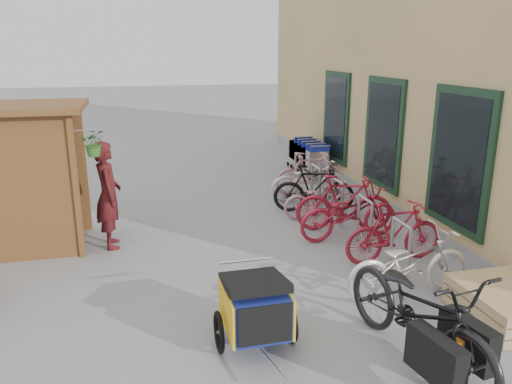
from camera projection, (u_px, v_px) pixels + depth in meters
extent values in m
plane|color=gray|center=(245.00, 293.00, 6.86)|extent=(80.00, 80.00, 0.00)
cube|color=tan|center=(479.00, 37.00, 11.52)|extent=(6.00, 13.00, 7.00)
cube|color=gray|center=(354.00, 184.00, 11.81)|extent=(0.18, 13.00, 0.30)
cube|color=black|center=(459.00, 160.00, 7.64)|extent=(0.06, 1.50, 2.20)
cube|color=black|center=(457.00, 160.00, 7.64)|extent=(0.02, 1.25, 1.95)
cube|color=black|center=(383.00, 134.00, 9.98)|extent=(0.06, 1.50, 2.20)
cube|color=black|center=(382.00, 134.00, 9.98)|extent=(0.02, 1.25, 1.95)
cube|color=black|center=(336.00, 117.00, 12.32)|extent=(0.06, 1.50, 2.20)
cube|color=black|center=(335.00, 117.00, 12.31)|extent=(0.02, 1.25, 1.95)
cube|color=brown|center=(76.00, 188.00, 7.77)|extent=(0.09, 0.09, 2.30)
cube|color=brown|center=(84.00, 169.00, 8.98)|extent=(0.09, 0.09, 2.30)
cube|color=brown|center=(14.00, 191.00, 7.60)|extent=(1.80, 0.05, 2.30)
cube|color=brown|center=(30.00, 172.00, 8.76)|extent=(1.80, 0.05, 2.30)
cube|color=brown|center=(13.00, 107.00, 7.85)|extent=(2.15, 1.65, 0.10)
cube|color=brown|center=(12.00, 196.00, 8.21)|extent=(1.30, 1.15, 0.04)
cube|color=brown|center=(7.00, 161.00, 8.04)|extent=(1.30, 1.15, 0.04)
cylinder|color=#A5A8AD|center=(83.00, 130.00, 7.56)|extent=(0.36, 0.02, 0.02)
imported|color=#2F6021|center=(94.00, 143.00, 7.65)|extent=(0.38, 0.33, 0.42)
cylinder|color=#A5A8AD|center=(409.00, 257.00, 7.02)|extent=(0.05, 0.05, 0.84)
cylinder|color=#A5A8AD|center=(392.00, 244.00, 7.48)|extent=(0.05, 0.05, 0.84)
cylinder|color=#A5A8AD|center=(402.00, 223.00, 7.13)|extent=(0.05, 0.50, 0.05)
cylinder|color=#A5A8AD|center=(371.00, 228.00, 8.14)|extent=(0.05, 0.05, 0.84)
cylinder|color=#A5A8AD|center=(358.00, 218.00, 8.61)|extent=(0.05, 0.05, 0.84)
cylinder|color=#A5A8AD|center=(366.00, 199.00, 8.25)|extent=(0.05, 0.50, 0.05)
cylinder|color=#A5A8AD|center=(342.00, 206.00, 9.26)|extent=(0.05, 0.05, 0.84)
cylinder|color=#A5A8AD|center=(332.00, 199.00, 9.73)|extent=(0.05, 0.05, 0.84)
cylinder|color=#A5A8AD|center=(338.00, 181.00, 9.38)|extent=(0.05, 0.50, 0.05)
cylinder|color=#A5A8AD|center=(320.00, 189.00, 10.38)|extent=(0.05, 0.05, 0.84)
cylinder|color=#A5A8AD|center=(312.00, 183.00, 10.85)|extent=(0.05, 0.05, 0.84)
cylinder|color=#A5A8AD|center=(316.00, 167.00, 10.50)|extent=(0.05, 0.50, 0.05)
cylinder|color=#A5A8AD|center=(302.00, 175.00, 11.50)|extent=(0.05, 0.05, 0.84)
cylinder|color=#A5A8AD|center=(295.00, 170.00, 11.97)|extent=(0.05, 0.05, 0.84)
cylinder|color=#A5A8AD|center=(299.00, 155.00, 11.62)|extent=(0.05, 0.50, 0.05)
cube|color=tan|center=(505.00, 314.00, 6.19)|extent=(1.00, 1.20, 0.12)
cube|color=tan|center=(506.00, 304.00, 6.15)|extent=(1.00, 1.20, 0.12)
cube|color=tan|center=(508.00, 294.00, 6.11)|extent=(1.00, 1.20, 0.12)
cube|color=silver|center=(314.00, 158.00, 12.68)|extent=(0.51, 0.78, 0.48)
cube|color=#1824A1|center=(320.00, 149.00, 12.22)|extent=(0.51, 0.04, 0.17)
cylinder|color=silver|center=(320.00, 146.00, 12.18)|extent=(0.53, 0.03, 0.03)
cylinder|color=black|center=(310.00, 181.00, 12.48)|extent=(0.04, 0.11, 0.11)
cube|color=silver|center=(310.00, 155.00, 12.99)|extent=(0.51, 0.78, 0.48)
cube|color=#1824A1|center=(315.00, 146.00, 12.53)|extent=(0.51, 0.04, 0.17)
cylinder|color=silver|center=(316.00, 144.00, 12.48)|extent=(0.53, 0.03, 0.03)
cylinder|color=black|center=(306.00, 177.00, 12.78)|extent=(0.04, 0.11, 0.11)
cube|color=silver|center=(306.00, 153.00, 13.29)|extent=(0.51, 0.78, 0.48)
cube|color=#1824A1|center=(311.00, 144.00, 12.83)|extent=(0.51, 0.04, 0.17)
cylinder|color=silver|center=(312.00, 142.00, 12.78)|extent=(0.53, 0.03, 0.03)
cylinder|color=black|center=(302.00, 174.00, 13.08)|extent=(0.04, 0.11, 0.11)
cube|color=silver|center=(302.00, 151.00, 13.59)|extent=(0.51, 0.78, 0.48)
cube|color=#1824A1|center=(307.00, 142.00, 13.13)|extent=(0.51, 0.04, 0.17)
cylinder|color=silver|center=(308.00, 139.00, 13.08)|extent=(0.53, 0.03, 0.03)
cylinder|color=black|center=(298.00, 172.00, 13.38)|extent=(0.04, 0.11, 0.11)
cube|color=silver|center=(299.00, 148.00, 13.89)|extent=(0.51, 0.78, 0.48)
cube|color=#1824A1|center=(303.00, 140.00, 13.43)|extent=(0.51, 0.04, 0.17)
cylinder|color=silver|center=(304.00, 137.00, 13.39)|extent=(0.53, 0.03, 0.03)
cylinder|color=black|center=(295.00, 169.00, 13.68)|extent=(0.04, 0.11, 0.11)
cube|color=navy|center=(255.00, 308.00, 5.56)|extent=(0.63, 0.82, 0.48)
cube|color=gold|center=(226.00, 311.00, 5.48)|extent=(0.04, 0.81, 0.48)
cube|color=gold|center=(283.00, 304.00, 5.64)|extent=(0.04, 0.81, 0.48)
cube|color=black|center=(265.00, 325.00, 5.16)|extent=(0.58, 0.04, 0.44)
cube|color=black|center=(254.00, 282.00, 5.53)|extent=(0.69, 0.79, 0.23)
torus|color=black|center=(219.00, 332.00, 5.53)|extent=(0.06, 0.47, 0.47)
torus|color=black|center=(290.00, 322.00, 5.73)|extent=(0.06, 0.47, 0.47)
cylinder|color=#B7B7BC|center=(272.00, 363.00, 4.98)|extent=(0.04, 0.69, 0.03)
cylinder|color=#B7B7BC|center=(246.00, 261.00, 5.87)|extent=(0.65, 0.04, 0.03)
imported|color=black|center=(418.00, 311.00, 5.23)|extent=(1.17, 2.37, 1.19)
cube|color=black|center=(435.00, 357.00, 4.69)|extent=(0.29, 0.67, 0.45)
cube|color=black|center=(467.00, 340.00, 4.97)|extent=(0.29, 0.67, 0.45)
cube|color=#C15D12|center=(452.00, 344.00, 4.82)|extent=(0.15, 0.20, 0.12)
imported|color=maroon|center=(108.00, 195.00, 8.27)|extent=(0.51, 0.71, 1.80)
imported|color=silver|center=(409.00, 263.00, 6.67)|extent=(1.87, 0.77, 0.96)
imported|color=maroon|center=(395.00, 232.00, 7.75)|extent=(1.67, 0.53, 0.99)
imported|color=maroon|center=(349.00, 213.00, 8.71)|extent=(1.86, 0.74, 0.96)
imported|color=maroon|center=(344.00, 203.00, 9.09)|extent=(1.82, 0.89, 1.06)
imported|color=#CF869C|center=(321.00, 199.00, 9.79)|extent=(1.53, 0.57, 0.80)
imported|color=black|center=(314.00, 189.00, 10.14)|extent=(1.71, 0.86, 0.99)
imported|color=silver|center=(309.00, 180.00, 10.96)|extent=(1.77, 0.69, 0.91)
imported|color=#CF869C|center=(310.00, 173.00, 11.40)|extent=(1.65, 0.49, 0.99)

